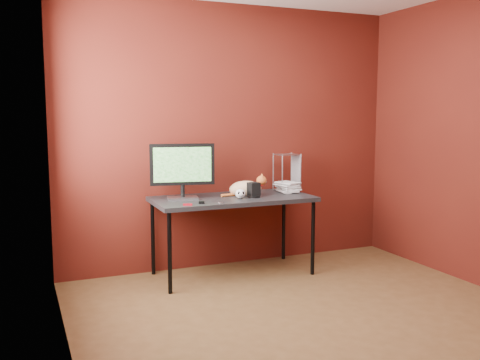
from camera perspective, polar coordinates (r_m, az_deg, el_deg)
name	(u,v)px	position (r m, az deg, el deg)	size (l,w,h in m)	color
room	(326,126)	(3.81, 9.12, 5.71)	(3.52, 3.52, 2.61)	#52361C
desk	(233,202)	(5.04, -0.78, -2.39)	(1.50, 0.70, 0.75)	black
monitor	(182,168)	(4.89, -6.17, 1.24)	(0.58, 0.24, 0.51)	#A1A1A5
cat	(246,188)	(5.12, 0.67, -0.85)	(0.45, 0.24, 0.21)	orange
skull_mug	(240,194)	(4.93, 0.05, -1.46)	(0.09, 0.10, 0.09)	silver
speaker	(254,190)	(5.00, 1.47, -1.11)	(0.12, 0.12, 0.14)	black
book_stack	(281,136)	(5.27, 4.38, 4.75)	(0.23, 0.27, 1.13)	beige
wire_rack	(287,172)	(5.45, 5.03, 0.85)	(0.23, 0.19, 0.38)	#A1A1A5
pocket_knife	(188,205)	(4.59, -5.61, -2.63)	(0.08, 0.02, 0.02)	#A70C18
black_gadget	(202,202)	(4.66, -4.12, -2.41)	(0.05, 0.03, 0.02)	black
washer	(220,203)	(4.70, -2.10, -2.44)	(0.05, 0.05, 0.00)	#A1A1A5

